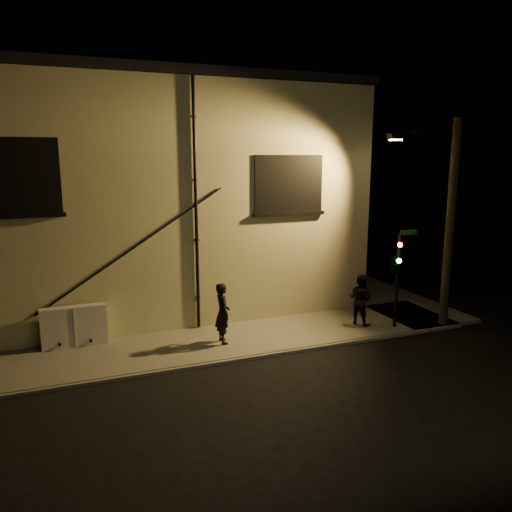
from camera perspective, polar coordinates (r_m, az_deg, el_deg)
name	(u,v)px	position (r m, az deg, el deg)	size (l,w,h in m)	color
ground	(281,354)	(15.61, 2.83, -11.13)	(90.00, 90.00, 0.00)	black
sidewalk	(263,308)	(19.83, 0.85, -5.94)	(21.00, 16.00, 0.12)	#65655B
building	(133,192)	(22.37, -13.86, 7.06)	(16.20, 12.23, 8.80)	#C6C38E
utility_cabinet	(74,326)	(16.67, -20.06, -7.55)	(1.95, 0.33, 1.28)	silver
pedestrian_a	(223,313)	(15.87, -3.84, -6.54)	(0.71, 0.47, 1.95)	black
pedestrian_b	(360,299)	(17.95, 11.83, -4.85)	(0.88, 0.69, 1.82)	black
traffic_signal	(395,264)	(17.44, 15.63, -0.85)	(1.26, 2.00, 3.40)	black
streetlamp_pole	(447,220)	(18.23, 20.98, 3.87)	(2.03, 1.39, 7.20)	black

